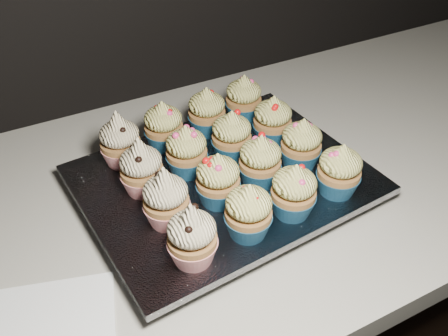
# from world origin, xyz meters

# --- Properties ---
(worktop) EXTENTS (2.44, 0.64, 0.04)m
(worktop) POSITION_xyz_m (0.00, 1.70, 0.88)
(worktop) COLOR beige
(worktop) RESTS_ON cabinet
(baking_tray) EXTENTS (0.41, 0.32, 0.02)m
(baking_tray) POSITION_xyz_m (-0.03, 1.67, 0.91)
(baking_tray) COLOR black
(baking_tray) RESTS_ON worktop
(foil_lining) EXTENTS (0.44, 0.36, 0.01)m
(foil_lining) POSITION_xyz_m (-0.03, 1.67, 0.93)
(foil_lining) COLOR silver
(foil_lining) RESTS_ON baking_tray
(cupcake_0) EXTENTS (0.06, 0.06, 0.10)m
(cupcake_0) POSITION_xyz_m (-0.14, 1.54, 0.97)
(cupcake_0) COLOR red
(cupcake_0) RESTS_ON foil_lining
(cupcake_1) EXTENTS (0.06, 0.06, 0.08)m
(cupcake_1) POSITION_xyz_m (-0.05, 1.55, 0.97)
(cupcake_1) COLOR navy
(cupcake_1) RESTS_ON foil_lining
(cupcake_2) EXTENTS (0.06, 0.06, 0.08)m
(cupcake_2) POSITION_xyz_m (0.02, 1.56, 0.97)
(cupcake_2) COLOR navy
(cupcake_2) RESTS_ON foil_lining
(cupcake_3) EXTENTS (0.06, 0.06, 0.08)m
(cupcake_3) POSITION_xyz_m (0.10, 1.56, 0.97)
(cupcake_3) COLOR navy
(cupcake_3) RESTS_ON foil_lining
(cupcake_4) EXTENTS (0.06, 0.06, 0.10)m
(cupcake_4) POSITION_xyz_m (-0.14, 1.62, 0.97)
(cupcake_4) COLOR red
(cupcake_4) RESTS_ON foil_lining
(cupcake_5) EXTENTS (0.06, 0.06, 0.08)m
(cupcake_5) POSITION_xyz_m (-0.06, 1.62, 0.97)
(cupcake_5) COLOR navy
(cupcake_5) RESTS_ON foil_lining
(cupcake_6) EXTENTS (0.06, 0.06, 0.08)m
(cupcake_6) POSITION_xyz_m (0.01, 1.63, 0.97)
(cupcake_6) COLOR navy
(cupcake_6) RESTS_ON foil_lining
(cupcake_7) EXTENTS (0.06, 0.06, 0.08)m
(cupcake_7) POSITION_xyz_m (0.09, 1.64, 0.97)
(cupcake_7) COLOR navy
(cupcake_7) RESTS_ON foil_lining
(cupcake_8) EXTENTS (0.06, 0.06, 0.10)m
(cupcake_8) POSITION_xyz_m (-0.14, 1.70, 0.97)
(cupcake_8) COLOR red
(cupcake_8) RESTS_ON foil_lining
(cupcake_9) EXTENTS (0.06, 0.06, 0.08)m
(cupcake_9) POSITION_xyz_m (-0.07, 1.70, 0.97)
(cupcake_9) COLOR navy
(cupcake_9) RESTS_ON foil_lining
(cupcake_10) EXTENTS (0.06, 0.06, 0.08)m
(cupcake_10) POSITION_xyz_m (0.01, 1.71, 0.97)
(cupcake_10) COLOR navy
(cupcake_10) RESTS_ON foil_lining
(cupcake_11) EXTENTS (0.06, 0.06, 0.08)m
(cupcake_11) POSITION_xyz_m (0.09, 1.71, 0.97)
(cupcake_11) COLOR navy
(cupcake_11) RESTS_ON foil_lining
(cupcake_12) EXTENTS (0.06, 0.06, 0.10)m
(cupcake_12) POSITION_xyz_m (-0.15, 1.77, 0.97)
(cupcake_12) COLOR red
(cupcake_12) RESTS_ON foil_lining
(cupcake_13) EXTENTS (0.06, 0.06, 0.08)m
(cupcake_13) POSITION_xyz_m (-0.07, 1.78, 0.97)
(cupcake_13) COLOR navy
(cupcake_13) RESTS_ON foil_lining
(cupcake_14) EXTENTS (0.06, 0.06, 0.08)m
(cupcake_14) POSITION_xyz_m (0.01, 1.79, 0.97)
(cupcake_14) COLOR navy
(cupcake_14) RESTS_ON foil_lining
(cupcake_15) EXTENTS (0.06, 0.06, 0.08)m
(cupcake_15) POSITION_xyz_m (0.08, 1.80, 0.97)
(cupcake_15) COLOR navy
(cupcake_15) RESTS_ON foil_lining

